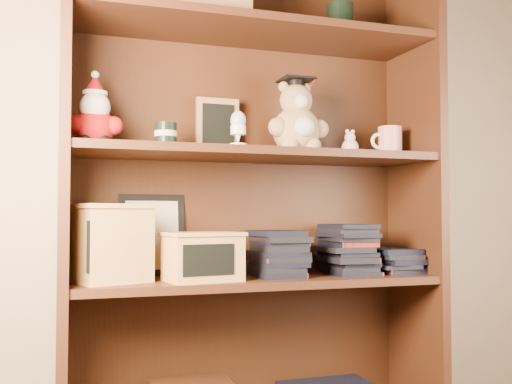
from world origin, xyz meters
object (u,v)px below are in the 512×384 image
at_px(teacher_mug, 389,142).
at_px(treats_box, 108,243).
at_px(grad_teddy_bear, 297,123).
at_px(bookcase, 250,205).

height_order(teacher_mug, treats_box, teacher_mug).
xyz_separation_m(teacher_mug, treats_box, (-0.94, -0.00, -0.34)).
bearing_deg(teacher_mug, grad_teddy_bear, -178.74).
bearing_deg(grad_teddy_bear, teacher_mug, 1.26).
bearing_deg(grad_teddy_bear, treats_box, 179.36).
distance_m(grad_teddy_bear, teacher_mug, 0.35).
xyz_separation_m(grad_teddy_bear, teacher_mug, (0.35, 0.01, -0.04)).
height_order(bookcase, grad_teddy_bear, bookcase).
bearing_deg(bookcase, treats_box, -173.53).
distance_m(bookcase, grad_teddy_bear, 0.31).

